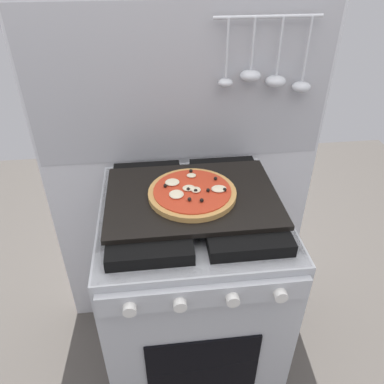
% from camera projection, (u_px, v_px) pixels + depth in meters
% --- Properties ---
extents(ground_plane, '(4.00, 4.00, 0.00)m').
position_uv_depth(ground_plane, '(192.00, 360.00, 1.71)').
color(ground_plane, '#4C4742').
extents(kitchen_backsplash, '(1.10, 0.09, 1.55)m').
position_uv_depth(kitchen_backsplash, '(183.00, 174.00, 1.54)').
color(kitchen_backsplash, silver).
rests_on(kitchen_backsplash, ground_plane).
extents(stove, '(0.60, 0.64, 0.90)m').
position_uv_depth(stove, '(192.00, 294.00, 1.45)').
color(stove, '#B7BABF').
rests_on(stove, ground_plane).
extents(baking_tray, '(0.54, 0.38, 0.02)m').
position_uv_depth(baking_tray, '(192.00, 197.00, 1.20)').
color(baking_tray, black).
rests_on(baking_tray, stove).
extents(pizza_left, '(0.28, 0.28, 0.03)m').
position_uv_depth(pizza_left, '(193.00, 193.00, 1.18)').
color(pizza_left, tan).
rests_on(pizza_left, baking_tray).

